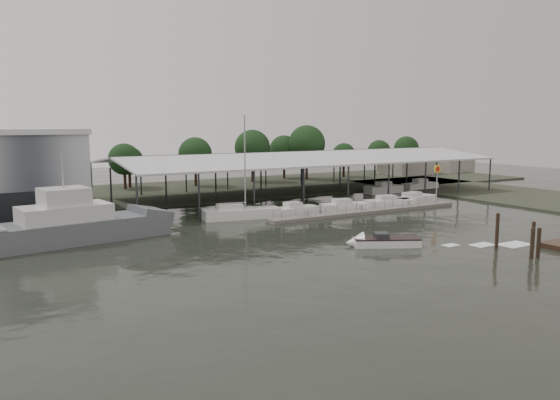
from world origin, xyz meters
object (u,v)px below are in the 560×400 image
white_sailboat (240,213)px  speedboat_underway (380,242)px  shell_fuel_sign (437,177)px  grey_trawler (78,225)px

white_sailboat → speedboat_underway: size_ratio=0.75×
shell_fuel_sign → grey_trawler: (-46.20, 1.18, -2.35)m
white_sailboat → speedboat_underway: white_sailboat is taller
shell_fuel_sign → white_sailboat: white_sailboat is taller
grey_trawler → speedboat_underway: size_ratio=1.11×
shell_fuel_sign → grey_trawler: 46.28m
grey_trawler → white_sailboat: size_ratio=1.47×
shell_fuel_sign → speedboat_underway: shell_fuel_sign is taller
shell_fuel_sign → speedboat_underway: (-23.01, -15.06, -3.53)m
grey_trawler → speedboat_underway: 28.34m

